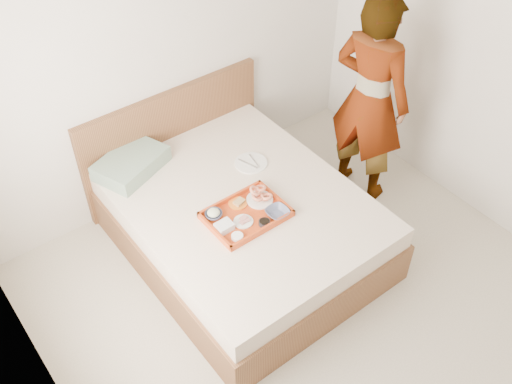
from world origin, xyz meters
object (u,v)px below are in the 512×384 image
object	(u,v)px
bed	(243,224)
dinner_plate	(251,163)
person	(370,100)
tray	(246,214)

from	to	relation	value
bed	dinner_plate	distance (m)	0.49
dinner_plate	person	bearing A→B (deg)	-18.11
tray	dinner_plate	xyz separation A→B (m)	(0.38, 0.44, -0.02)
person	tray	bearing A→B (deg)	82.69
dinner_plate	tray	bearing A→B (deg)	-130.47
dinner_plate	person	size ratio (longest dim) A/B	0.14
dinner_plate	person	distance (m)	1.05
person	dinner_plate	bearing A→B (deg)	58.63
tray	dinner_plate	bearing A→B (deg)	49.38
dinner_plate	person	xyz separation A→B (m)	(0.94, -0.31, 0.37)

